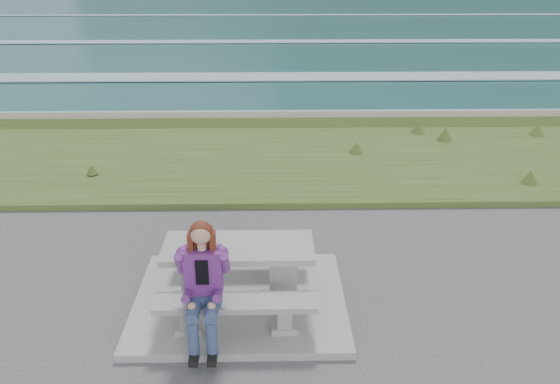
{
  "coord_description": "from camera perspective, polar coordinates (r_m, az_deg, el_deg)",
  "views": [
    {
      "loc": [
        0.4,
        -5.7,
        4.04
      ],
      "look_at": [
        0.52,
        1.2,
        1.01
      ],
      "focal_mm": 35.0,
      "sensor_mm": 36.0,
      "label": 1
    }
  ],
  "objects": [
    {
      "name": "concrete_slab",
      "position": [
        6.97,
        -4.18,
        -11.28
      ],
      "size": [
        2.6,
        2.1,
        0.1
      ],
      "primitive_type": "cube",
      "color": "gray",
      "rests_on": "ground"
    },
    {
      "name": "picnic_table",
      "position": [
        6.62,
        -4.34,
        -6.79
      ],
      "size": [
        1.8,
        0.75,
        0.75
      ],
      "color": "gray",
      "rests_on": "concrete_slab"
    },
    {
      "name": "bench_landward",
      "position": [
        6.16,
        -4.62,
        -11.97
      ],
      "size": [
        1.8,
        0.35,
        0.45
      ],
      "color": "gray",
      "rests_on": "concrete_slab"
    },
    {
      "name": "bench_seaward",
      "position": [
        7.35,
        -4.0,
        -5.58
      ],
      "size": [
        1.8,
        0.35,
        0.45
      ],
      "color": "gray",
      "rests_on": "concrete_slab"
    },
    {
      "name": "grass_verge",
      "position": [
        11.44,
        -2.94,
        3.03
      ],
      "size": [
        160.0,
        4.5,
        0.22
      ],
      "primitive_type": "cube",
      "color": "#32521E",
      "rests_on": "ground"
    },
    {
      "name": "shore_drop",
      "position": [
        14.19,
        -2.6,
        7.17
      ],
      "size": [
        160.0,
        0.8,
        2.2
      ],
      "primitive_type": "cube",
      "color": "brown",
      "rests_on": "ground"
    },
    {
      "name": "ocean",
      "position": [
        31.33,
        -1.77,
        13.1
      ],
      "size": [
        1600.0,
        1600.0,
        0.09
      ],
      "color": "#21585E",
      "rests_on": "ground"
    },
    {
      "name": "seated_woman",
      "position": [
        5.99,
        -7.99,
        -11.37
      ],
      "size": [
        0.4,
        0.7,
        1.41
      ],
      "rotation": [
        0.0,
        0.0,
        0.01
      ],
      "color": "navy",
      "rests_on": "concrete_slab"
    }
  ]
}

